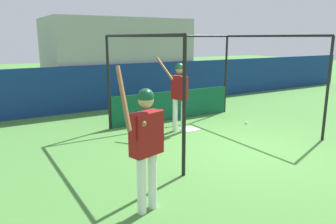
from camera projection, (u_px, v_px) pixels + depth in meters
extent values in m
plane|color=#477F38|center=(242.00, 149.00, 7.51)|extent=(60.00, 60.00, 0.00)
cube|color=navy|center=(135.00, 85.00, 12.12)|extent=(24.00, 0.12, 1.58)
cube|color=#9E9E99|center=(117.00, 60.00, 13.33)|extent=(5.40, 3.20, 3.23)
cube|color=#1E6B3D|center=(78.00, 63.00, 11.35)|extent=(0.45, 0.40, 0.10)
cube|color=#1E6B3D|center=(76.00, 56.00, 11.45)|extent=(0.45, 0.06, 0.40)
cube|color=#1E6B3D|center=(93.00, 63.00, 11.63)|extent=(0.45, 0.40, 0.10)
cube|color=#1E6B3D|center=(91.00, 56.00, 11.73)|extent=(0.45, 0.06, 0.40)
cube|color=#1E6B3D|center=(108.00, 62.00, 11.91)|extent=(0.45, 0.40, 0.10)
cube|color=#1E6B3D|center=(106.00, 56.00, 12.00)|extent=(0.45, 0.06, 0.40)
cube|color=#1E6B3D|center=(122.00, 62.00, 12.18)|extent=(0.45, 0.40, 0.10)
cube|color=#1E6B3D|center=(120.00, 55.00, 12.28)|extent=(0.45, 0.06, 0.40)
cube|color=#1E6B3D|center=(135.00, 61.00, 12.46)|extent=(0.45, 0.40, 0.10)
cube|color=#1E6B3D|center=(133.00, 55.00, 12.56)|extent=(0.45, 0.06, 0.40)
cube|color=#1E6B3D|center=(148.00, 61.00, 12.73)|extent=(0.45, 0.40, 0.10)
cube|color=#1E6B3D|center=(146.00, 54.00, 12.83)|extent=(0.45, 0.06, 0.40)
cube|color=#1E6B3D|center=(161.00, 60.00, 13.01)|extent=(0.45, 0.40, 0.10)
cube|color=#1E6B3D|center=(158.00, 54.00, 13.11)|extent=(0.45, 0.06, 0.40)
cube|color=#1E6B3D|center=(172.00, 60.00, 13.28)|extent=(0.45, 0.40, 0.10)
cube|color=#1E6B3D|center=(170.00, 54.00, 13.38)|extent=(0.45, 0.06, 0.40)
cube|color=#1E6B3D|center=(71.00, 51.00, 11.93)|extent=(0.45, 0.40, 0.10)
cube|color=#1E6B3D|center=(69.00, 44.00, 12.03)|extent=(0.45, 0.06, 0.40)
cube|color=#1E6B3D|center=(86.00, 51.00, 12.21)|extent=(0.45, 0.40, 0.10)
cube|color=#1E6B3D|center=(84.00, 44.00, 12.31)|extent=(0.45, 0.06, 0.40)
cube|color=#1E6B3D|center=(100.00, 50.00, 12.49)|extent=(0.45, 0.40, 0.10)
cube|color=#1E6B3D|center=(98.00, 44.00, 12.58)|extent=(0.45, 0.06, 0.40)
cube|color=#1E6B3D|center=(114.00, 50.00, 12.76)|extent=(0.45, 0.40, 0.10)
cube|color=#1E6B3D|center=(112.00, 44.00, 12.86)|extent=(0.45, 0.06, 0.40)
cube|color=#1E6B3D|center=(127.00, 50.00, 13.04)|extent=(0.45, 0.40, 0.10)
cube|color=#1E6B3D|center=(125.00, 44.00, 13.14)|extent=(0.45, 0.06, 0.40)
cube|color=#1E6B3D|center=(139.00, 50.00, 13.31)|extent=(0.45, 0.40, 0.10)
cube|color=#1E6B3D|center=(137.00, 44.00, 13.41)|extent=(0.45, 0.06, 0.40)
cube|color=#1E6B3D|center=(151.00, 49.00, 13.59)|extent=(0.45, 0.40, 0.10)
cube|color=#1E6B3D|center=(149.00, 44.00, 13.69)|extent=(0.45, 0.06, 0.40)
cube|color=#1E6B3D|center=(162.00, 49.00, 13.86)|extent=(0.45, 0.40, 0.10)
cube|color=#1E6B3D|center=(160.00, 43.00, 13.96)|extent=(0.45, 0.06, 0.40)
cube|color=#1E6B3D|center=(65.00, 40.00, 12.51)|extent=(0.45, 0.40, 0.10)
cube|color=#1E6B3D|center=(63.00, 33.00, 12.61)|extent=(0.45, 0.06, 0.40)
cube|color=#1E6B3D|center=(79.00, 40.00, 12.79)|extent=(0.45, 0.40, 0.10)
cube|color=#1E6B3D|center=(77.00, 34.00, 12.89)|extent=(0.45, 0.06, 0.40)
cube|color=#1E6B3D|center=(93.00, 40.00, 13.07)|extent=(0.45, 0.40, 0.10)
cube|color=#1E6B3D|center=(91.00, 34.00, 13.16)|extent=(0.45, 0.06, 0.40)
cube|color=#1E6B3D|center=(106.00, 39.00, 13.34)|extent=(0.45, 0.40, 0.10)
cube|color=#1E6B3D|center=(104.00, 34.00, 13.44)|extent=(0.45, 0.06, 0.40)
cube|color=#1E6B3D|center=(118.00, 39.00, 13.62)|extent=(0.45, 0.40, 0.10)
cube|color=#1E6B3D|center=(117.00, 34.00, 13.72)|extent=(0.45, 0.06, 0.40)
cube|color=#1E6B3D|center=(131.00, 39.00, 13.89)|extent=(0.45, 0.40, 0.10)
cube|color=#1E6B3D|center=(129.00, 34.00, 13.99)|extent=(0.45, 0.06, 0.40)
cube|color=#1E6B3D|center=(142.00, 39.00, 14.17)|extent=(0.45, 0.40, 0.10)
cube|color=#1E6B3D|center=(140.00, 34.00, 14.27)|extent=(0.45, 0.06, 0.40)
cube|color=#1E6B3D|center=(153.00, 39.00, 14.44)|extent=(0.45, 0.40, 0.10)
cube|color=#1E6B3D|center=(151.00, 34.00, 14.54)|extent=(0.45, 0.06, 0.40)
cube|color=#1E6B3D|center=(59.00, 29.00, 13.09)|extent=(0.45, 0.40, 0.10)
cube|color=#1E6B3D|center=(58.00, 23.00, 13.19)|extent=(0.45, 0.06, 0.40)
cube|color=#1E6B3D|center=(73.00, 29.00, 13.37)|extent=(0.45, 0.40, 0.10)
cube|color=#1E6B3D|center=(71.00, 24.00, 13.47)|extent=(0.45, 0.06, 0.40)
cube|color=#1E6B3D|center=(86.00, 30.00, 13.65)|extent=(0.45, 0.40, 0.10)
cube|color=#1E6B3D|center=(85.00, 24.00, 13.74)|extent=(0.45, 0.06, 0.40)
cube|color=#1E6B3D|center=(99.00, 30.00, 13.92)|extent=(0.45, 0.40, 0.10)
cube|color=#1E6B3D|center=(97.00, 24.00, 14.02)|extent=(0.45, 0.06, 0.40)
cube|color=#1E6B3D|center=(111.00, 30.00, 14.20)|extent=(0.45, 0.40, 0.10)
cube|color=#1E6B3D|center=(109.00, 25.00, 14.30)|extent=(0.45, 0.06, 0.40)
cube|color=#1E6B3D|center=(123.00, 30.00, 14.47)|extent=(0.45, 0.40, 0.10)
cube|color=#1E6B3D|center=(121.00, 25.00, 14.57)|extent=(0.45, 0.06, 0.40)
cube|color=#1E6B3D|center=(134.00, 30.00, 14.75)|extent=(0.45, 0.40, 0.10)
cube|color=#1E6B3D|center=(132.00, 25.00, 14.85)|extent=(0.45, 0.06, 0.40)
cube|color=#1E6B3D|center=(145.00, 30.00, 15.02)|extent=(0.45, 0.40, 0.10)
cube|color=#1E6B3D|center=(143.00, 25.00, 15.12)|extent=(0.45, 0.06, 0.40)
cylinder|color=black|center=(184.00, 108.00, 5.81)|extent=(0.07, 0.07, 2.55)
cylinder|color=black|center=(328.00, 90.00, 7.90)|extent=(0.07, 0.07, 2.55)
cylinder|color=black|center=(108.00, 84.00, 8.92)|extent=(0.07, 0.07, 2.55)
cylinder|color=black|center=(226.00, 75.00, 11.01)|extent=(0.07, 0.07, 2.55)
cylinder|color=black|center=(137.00, 35.00, 7.08)|extent=(0.06, 3.72, 0.06)
cylinder|color=black|center=(271.00, 36.00, 9.17)|extent=(0.06, 3.72, 0.06)
cylinder|color=black|center=(173.00, 36.00, 9.68)|extent=(4.17, 0.06, 0.06)
cube|color=#0F5133|center=(174.00, 105.00, 10.13)|extent=(4.10, 0.03, 0.90)
cube|color=white|center=(190.00, 129.00, 9.14)|extent=(0.44, 0.44, 0.02)
cylinder|color=white|center=(183.00, 116.00, 8.84)|extent=(0.16, 0.16, 0.89)
cylinder|color=white|center=(175.00, 115.00, 8.90)|extent=(0.16, 0.16, 0.89)
cube|color=maroon|center=(179.00, 88.00, 8.70)|extent=(0.31, 0.47, 0.63)
sphere|color=#A37556|center=(180.00, 69.00, 8.59)|extent=(0.22, 0.22, 0.22)
sphere|color=#144C2D|center=(180.00, 67.00, 8.58)|extent=(0.23, 0.23, 0.23)
cylinder|color=maroon|center=(185.00, 83.00, 8.48)|extent=(0.08, 0.08, 0.35)
cylinder|color=maroon|center=(172.00, 82.00, 8.80)|extent=(0.08, 0.08, 0.35)
cylinder|color=brown|center=(165.00, 68.00, 8.56)|extent=(0.10, 0.75, 0.55)
sphere|color=brown|center=(176.00, 77.00, 8.81)|extent=(0.08, 0.08, 0.08)
cylinder|color=white|center=(152.00, 181.00, 4.84)|extent=(0.16, 0.16, 0.88)
cylinder|color=white|center=(142.00, 185.00, 4.68)|extent=(0.16, 0.16, 0.88)
cube|color=maroon|center=(146.00, 134.00, 4.60)|extent=(0.53, 0.34, 0.62)
sphere|color=tan|center=(146.00, 100.00, 4.49)|extent=(0.22, 0.22, 0.22)
sphere|color=#144C2D|center=(146.00, 97.00, 4.48)|extent=(0.23, 0.23, 0.23)
cylinder|color=maroon|center=(161.00, 121.00, 4.72)|extent=(0.09, 0.09, 0.34)
cylinder|color=maroon|center=(134.00, 128.00, 4.36)|extent=(0.09, 0.09, 0.34)
cylinder|color=brown|center=(123.00, 97.00, 4.20)|extent=(0.15, 0.58, 0.79)
sphere|color=brown|center=(143.00, 124.00, 4.38)|extent=(0.08, 0.08, 0.08)
sphere|color=white|center=(246.00, 123.00, 9.71)|extent=(0.07, 0.07, 0.07)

